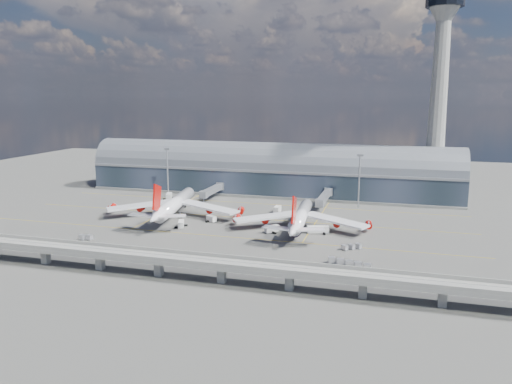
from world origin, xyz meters
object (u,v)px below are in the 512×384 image
(airliner_left, at_px, (174,205))
(service_truck_5, at_px, (169,196))
(airliner_right, at_px, (301,218))
(cargo_train_2, at_px, (351,247))
(service_truck_3, at_px, (272,229))
(floodlight_mast_right, at_px, (359,180))
(service_truck_1, at_px, (211,219))
(service_truck_2, at_px, (318,230))
(cargo_train_1, at_px, (349,263))
(control_tower, at_px, (438,98))
(cargo_train_0, at_px, (86,237))
(service_truck_0, at_px, (181,224))
(service_truck_4, at_px, (277,210))
(floodlight_mast_left, at_px, (168,171))

(airliner_left, xyz_separation_m, service_truck_5, (-18.76, 33.58, -3.97))
(airliner_right, relative_size, cargo_train_2, 7.87)
(service_truck_5, bearing_deg, service_truck_3, -55.34)
(airliner_left, bearing_deg, floodlight_mast_right, 19.07)
(service_truck_1, relative_size, service_truck_2, 0.59)
(service_truck_3, bearing_deg, cargo_train_1, -2.00)
(cargo_train_1, distance_m, cargo_train_2, 18.15)
(control_tower, distance_m, service_truck_5, 144.44)
(floodlight_mast_right, distance_m, cargo_train_2, 69.25)
(cargo_train_1, relative_size, cargo_train_2, 1.93)
(service_truck_5, bearing_deg, floodlight_mast_right, -15.52)
(service_truck_5, bearing_deg, cargo_train_0, -108.89)
(service_truck_0, distance_m, service_truck_2, 55.67)
(service_truck_1, height_order, service_truck_5, service_truck_5)
(airliner_left, height_order, cargo_train_0, airliner_left)
(control_tower, xyz_separation_m, service_truck_4, (-69.76, -49.77, -50.06))
(floodlight_mast_left, xyz_separation_m, service_truck_3, (70.89, -54.59, -12.19))
(service_truck_5, xyz_separation_m, cargo_train_1, (99.67, -77.81, -0.69))
(airliner_right, distance_m, service_truck_4, 29.56)
(control_tower, distance_m, service_truck_3, 115.98)
(service_truck_1, distance_m, cargo_train_1, 74.13)
(cargo_train_1, bearing_deg, cargo_train_0, 71.80)
(service_truck_2, bearing_deg, cargo_train_0, 94.42)
(floodlight_mast_right, distance_m, service_truck_3, 63.06)
(floodlight_mast_left, distance_m, service_truck_2, 102.89)
(control_tower, relative_size, service_truck_1, 20.26)
(service_truck_4, bearing_deg, cargo_train_2, -48.53)
(service_truck_1, bearing_deg, service_truck_0, 174.91)
(service_truck_1, xyz_separation_m, service_truck_3, (28.80, -9.10, 0.08))
(floodlight_mast_right, xyz_separation_m, service_truck_1, (-57.91, -45.49, -12.27))
(cargo_train_0, bearing_deg, cargo_train_1, -79.84)
(control_tower, height_order, airliner_left, control_tower)
(service_truck_1, bearing_deg, floodlight_mast_right, -19.97)
(service_truck_2, relative_size, service_truck_3, 1.47)
(floodlight_mast_right, xyz_separation_m, cargo_train_2, (3.15, -68.00, -12.71))
(floodlight_mast_right, xyz_separation_m, service_truck_4, (-34.76, -21.77, -12.05))
(service_truck_2, bearing_deg, airliner_right, 44.46)
(service_truck_2, xyz_separation_m, cargo_train_0, (-82.10, -32.65, -0.60))
(airliner_left, xyz_separation_m, service_truck_1, (18.90, -3.60, -4.31))
(airliner_left, bearing_deg, airliner_right, -14.27)
(service_truck_5, relative_size, cargo_train_0, 1.31)
(floodlight_mast_right, distance_m, airliner_left, 87.86)
(control_tower, distance_m, airliner_right, 103.42)
(service_truck_3, height_order, cargo_train_0, service_truck_3)
(control_tower, height_order, floodlight_mast_left, control_tower)
(airliner_right, height_order, service_truck_3, airliner_right)
(floodlight_mast_right, distance_m, service_truck_2, 53.49)
(service_truck_0, bearing_deg, service_truck_4, 27.37)
(service_truck_2, bearing_deg, floodlight_mast_right, -29.88)
(cargo_train_0, bearing_deg, control_tower, -37.35)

